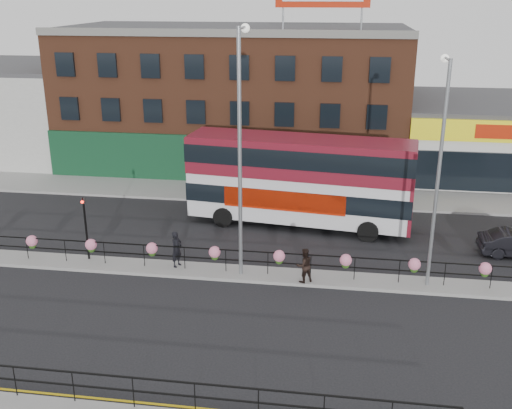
# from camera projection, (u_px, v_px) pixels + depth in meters

# --- Properties ---
(ground) EXTENTS (120.00, 120.00, 0.00)m
(ground) POSITION_uv_depth(u_px,v_px,m) (247.00, 275.00, 28.26)
(ground) COLOR black
(ground) RESTS_ON ground
(north_pavement) EXTENTS (60.00, 4.00, 0.15)m
(north_pavement) POSITION_uv_depth(u_px,v_px,m) (276.00, 194.00, 39.43)
(north_pavement) COLOR gray
(north_pavement) RESTS_ON ground
(median) EXTENTS (60.00, 1.60, 0.15)m
(median) POSITION_uv_depth(u_px,v_px,m) (247.00, 274.00, 28.24)
(median) COLOR gray
(median) RESTS_ON ground
(yellow_line_inner) EXTENTS (60.00, 0.10, 0.01)m
(yellow_line_inner) POSITION_uv_depth(u_px,v_px,m) (199.00, 408.00, 19.22)
(yellow_line_inner) COLOR gold
(yellow_line_inner) RESTS_ON ground
(brick_building) EXTENTS (25.00, 12.21, 10.30)m
(brick_building) POSITION_uv_depth(u_px,v_px,m) (236.00, 96.00, 45.70)
(brick_building) COLOR brown
(brick_building) RESTS_ON ground
(supermarket) EXTENTS (15.00, 12.25, 5.30)m
(supermarket) POSITION_uv_depth(u_px,v_px,m) (506.00, 137.00, 43.74)
(supermarket) COLOR silver
(supermarket) RESTS_ON ground
(median_railing) EXTENTS (30.04, 0.56, 1.23)m
(median_railing) POSITION_uv_depth(u_px,v_px,m) (247.00, 255.00, 27.91)
(median_railing) COLOR black
(median_railing) RESTS_ON median
(south_railing) EXTENTS (20.04, 0.05, 1.12)m
(south_railing) POSITION_uv_depth(u_px,v_px,m) (133.00, 385.00, 18.80)
(south_railing) COLOR black
(south_railing) RESTS_ON south_pavement
(double_decker_bus) EXTENTS (12.82, 4.44, 5.09)m
(double_decker_bus) POSITION_uv_depth(u_px,v_px,m) (300.00, 173.00, 33.38)
(double_decker_bus) COLOR silver
(double_decker_bus) RESTS_ON ground
(pedestrian_a) EXTENTS (0.94, 0.88, 1.77)m
(pedestrian_a) POSITION_uv_depth(u_px,v_px,m) (177.00, 249.00, 28.59)
(pedestrian_a) COLOR black
(pedestrian_a) RESTS_ON median
(pedestrian_b) EXTENTS (1.34, 1.31, 1.64)m
(pedestrian_b) POSITION_uv_depth(u_px,v_px,m) (304.00, 265.00, 27.05)
(pedestrian_b) COLOR black
(pedestrian_b) RESTS_ON median
(lamp_column_west) EXTENTS (0.40, 1.97, 11.20)m
(lamp_column_west) POSITION_uv_depth(u_px,v_px,m) (241.00, 134.00, 26.15)
(lamp_column_west) COLOR gray
(lamp_column_west) RESTS_ON median
(lamp_column_east) EXTENTS (0.36, 1.76, 10.03)m
(lamp_column_east) POSITION_uv_depth(u_px,v_px,m) (439.00, 156.00, 25.30)
(lamp_column_east) COLOR gray
(lamp_column_east) RESTS_ON median
(traffic_light_median) EXTENTS (0.15, 0.28, 3.65)m
(traffic_light_median) POSITION_uv_depth(u_px,v_px,m) (85.00, 215.00, 28.90)
(traffic_light_median) COLOR black
(traffic_light_median) RESTS_ON median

